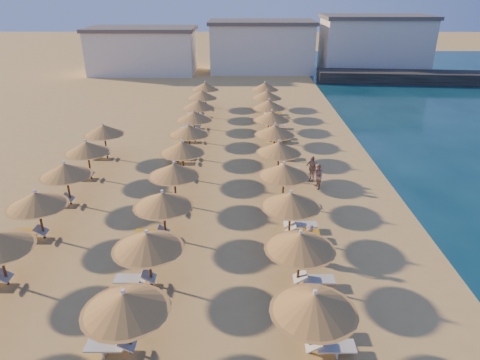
{
  "coord_description": "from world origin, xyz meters",
  "views": [
    {
      "loc": [
        0.24,
        -19.16,
        11.79
      ],
      "look_at": [
        0.14,
        4.0,
        1.3
      ],
      "focal_mm": 32.0,
      "sensor_mm": 36.0,
      "label": 1
    }
  ],
  "objects_px": {
    "beachgoer_c": "(312,168)",
    "beachgoer_a": "(308,244)",
    "jetty": "(433,78)",
    "parasol_row_east": "(281,159)",
    "beachgoer_b": "(317,176)",
    "parasol_row_west": "(178,159)"
  },
  "relations": [
    {
      "from": "parasol_row_east",
      "to": "jetty",
      "type": "bearing_deg",
      "value": 55.22
    },
    {
      "from": "parasol_row_east",
      "to": "parasol_row_west",
      "type": "height_order",
      "value": "same"
    },
    {
      "from": "parasol_row_west",
      "to": "beachgoer_a",
      "type": "relative_size",
      "value": 23.22
    },
    {
      "from": "beachgoer_c",
      "to": "beachgoer_a",
      "type": "xyz_separation_m",
      "value": [
        -1.55,
        -9.25,
        0.09
      ]
    },
    {
      "from": "jetty",
      "to": "parasol_row_west",
      "type": "bearing_deg",
      "value": -126.29
    },
    {
      "from": "jetty",
      "to": "beachgoer_a",
      "type": "distance_m",
      "value": 46.39
    },
    {
      "from": "parasol_row_east",
      "to": "beachgoer_a",
      "type": "xyz_separation_m",
      "value": [
        0.66,
        -7.58,
        -1.23
      ]
    },
    {
      "from": "parasol_row_east",
      "to": "beachgoer_a",
      "type": "height_order",
      "value": "parasol_row_east"
    },
    {
      "from": "beachgoer_c",
      "to": "beachgoer_a",
      "type": "distance_m",
      "value": 9.38
    },
    {
      "from": "parasol_row_west",
      "to": "beachgoer_c",
      "type": "xyz_separation_m",
      "value": [
        8.52,
        1.67,
        -1.32
      ]
    },
    {
      "from": "parasol_row_west",
      "to": "beachgoer_b",
      "type": "bearing_deg",
      "value": 2.63
    },
    {
      "from": "jetty",
      "to": "beachgoer_c",
      "type": "relative_size",
      "value": 17.32
    },
    {
      "from": "beachgoer_a",
      "to": "beachgoer_b",
      "type": "height_order",
      "value": "beachgoer_a"
    },
    {
      "from": "beachgoer_a",
      "to": "beachgoer_b",
      "type": "relative_size",
      "value": 1.15
    },
    {
      "from": "jetty",
      "to": "beachgoer_c",
      "type": "height_order",
      "value": "beachgoer_c"
    },
    {
      "from": "beachgoer_c",
      "to": "parasol_row_east",
      "type": "bearing_deg",
      "value": -85.95
    },
    {
      "from": "parasol_row_east",
      "to": "beachgoer_c",
      "type": "relative_size",
      "value": 25.59
    },
    {
      "from": "jetty",
      "to": "beachgoer_a",
      "type": "relative_size",
      "value": 15.72
    },
    {
      "from": "beachgoer_a",
      "to": "beachgoer_c",
      "type": "bearing_deg",
      "value": 157.34
    },
    {
      "from": "parasol_row_east",
      "to": "beachgoer_c",
      "type": "distance_m",
      "value": 3.07
    },
    {
      "from": "parasol_row_east",
      "to": "parasol_row_west",
      "type": "distance_m",
      "value": 6.31
    },
    {
      "from": "parasol_row_west",
      "to": "beachgoer_b",
      "type": "distance_m",
      "value": 8.81
    }
  ]
}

